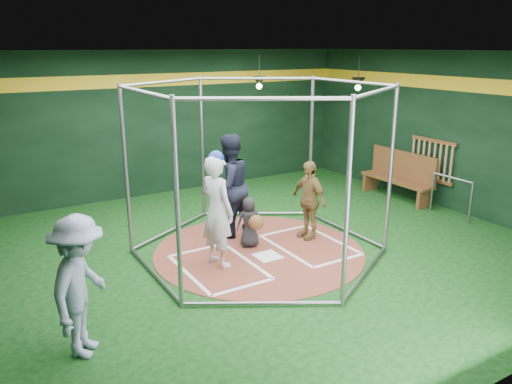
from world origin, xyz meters
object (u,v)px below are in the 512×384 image
batter_figure (217,210)px  umpire (229,186)px  dugout_bench (400,175)px  visitor_leopard (309,200)px

batter_figure → umpire: size_ratio=0.99×
dugout_bench → visitor_leopard: bearing=-164.5°
batter_figure → dugout_bench: size_ratio=0.99×
visitor_leopard → umpire: bearing=-130.0°
visitor_leopard → batter_figure: bearing=-88.3°
visitor_leopard → umpire: umpire is taller
batter_figure → visitor_leopard: bearing=6.2°
visitor_leopard → dugout_bench: visitor_leopard is taller
visitor_leopard → dugout_bench: bearing=101.0°
umpire → dugout_bench: 4.74m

